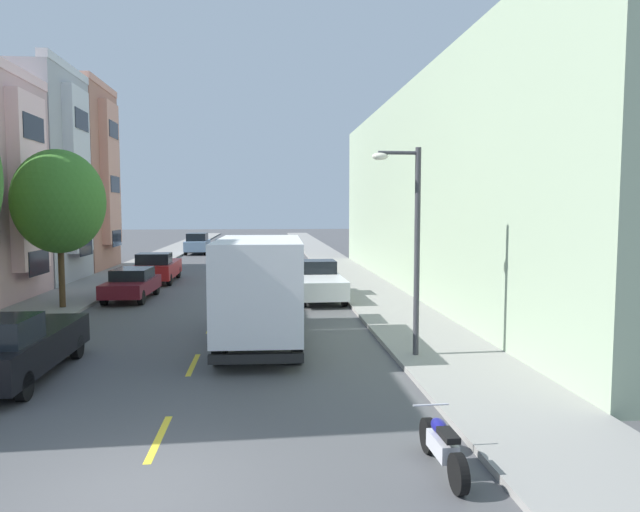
{
  "coord_description": "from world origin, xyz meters",
  "views": [
    {
      "loc": [
        1.98,
        -8.47,
        4.19
      ],
      "look_at": [
        4.98,
        23.65,
        1.53
      ],
      "focal_mm": 32.42,
      "sensor_mm": 36.0,
      "label": 1
    }
  ],
  "objects_px": {
    "street_lamp": "(411,234)",
    "parked_suv_sky": "(197,243)",
    "street_tree_second": "(59,202)",
    "parked_sedan_burgundy": "(132,283)",
    "parked_pickup_white": "(319,282)",
    "parked_motorcycle": "(442,446)",
    "moving_champagne_sedan": "(224,247)",
    "parked_pickup_black": "(12,347)",
    "delivery_box_truck": "(260,284)",
    "parked_pickup_red": "(157,268)"
  },
  "relations": [
    {
      "from": "street_lamp",
      "to": "parked_suv_sky",
      "type": "bearing_deg",
      "value": 104.9
    },
    {
      "from": "street_tree_second",
      "to": "parked_sedan_burgundy",
      "type": "xyz_separation_m",
      "value": [
        2.2,
        2.64,
        -3.72
      ]
    },
    {
      "from": "street_tree_second",
      "to": "parked_pickup_white",
      "type": "relative_size",
      "value": 1.21
    },
    {
      "from": "parked_suv_sky",
      "to": "parked_motorcycle",
      "type": "relative_size",
      "value": 2.34
    },
    {
      "from": "moving_champagne_sedan",
      "to": "parked_pickup_black",
      "type": "bearing_deg",
      "value": -93.59
    },
    {
      "from": "delivery_box_truck",
      "to": "parked_pickup_black",
      "type": "height_order",
      "value": "delivery_box_truck"
    },
    {
      "from": "delivery_box_truck",
      "to": "parked_motorcycle",
      "type": "distance_m",
      "value": 9.59
    },
    {
      "from": "street_lamp",
      "to": "parked_pickup_black",
      "type": "bearing_deg",
      "value": -174.36
    },
    {
      "from": "street_lamp",
      "to": "parked_pickup_white",
      "type": "bearing_deg",
      "value": 98.14
    },
    {
      "from": "street_tree_second",
      "to": "street_lamp",
      "type": "xyz_separation_m",
      "value": [
        12.32,
        -8.97,
        -0.96
      ]
    },
    {
      "from": "parked_pickup_red",
      "to": "parked_pickup_white",
      "type": "relative_size",
      "value": 1.0
    },
    {
      "from": "delivery_box_truck",
      "to": "parked_pickup_black",
      "type": "bearing_deg",
      "value": -151.71
    },
    {
      "from": "parked_motorcycle",
      "to": "parked_pickup_white",
      "type": "bearing_deg",
      "value": 91.21
    },
    {
      "from": "parked_motorcycle",
      "to": "street_tree_second",
      "type": "bearing_deg",
      "value": 125.32
    },
    {
      "from": "parked_pickup_white",
      "to": "parked_motorcycle",
      "type": "relative_size",
      "value": 2.6
    },
    {
      "from": "delivery_box_truck",
      "to": "moving_champagne_sedan",
      "type": "xyz_separation_m",
      "value": [
        -3.59,
        35.13,
        -1.13
      ]
    },
    {
      "from": "parked_motorcycle",
      "to": "parked_pickup_red",
      "type": "bearing_deg",
      "value": 109.91
    },
    {
      "from": "parked_pickup_white",
      "to": "parked_pickup_black",
      "type": "xyz_separation_m",
      "value": [
        -8.59,
        -11.8,
        0.0
      ]
    },
    {
      "from": "street_tree_second",
      "to": "parked_pickup_black",
      "type": "bearing_deg",
      "value": -77.6
    },
    {
      "from": "parked_suv_sky",
      "to": "moving_champagne_sedan",
      "type": "height_order",
      "value": "parked_suv_sky"
    },
    {
      "from": "delivery_box_truck",
      "to": "street_lamp",
      "type": "bearing_deg",
      "value": -28.37
    },
    {
      "from": "delivery_box_truck",
      "to": "parked_pickup_white",
      "type": "bearing_deg",
      "value": 73.22
    },
    {
      "from": "parked_pickup_black",
      "to": "parked_motorcycle",
      "type": "bearing_deg",
      "value": -32.78
    },
    {
      "from": "parked_pickup_black",
      "to": "moving_champagne_sedan",
      "type": "bearing_deg",
      "value": 86.41
    },
    {
      "from": "parked_pickup_red",
      "to": "parked_pickup_black",
      "type": "relative_size",
      "value": 1.0
    },
    {
      "from": "parked_pickup_red",
      "to": "parked_suv_sky",
      "type": "height_order",
      "value": "parked_suv_sky"
    },
    {
      "from": "street_tree_second",
      "to": "parked_motorcycle",
      "type": "xyz_separation_m",
      "value": [
        11.15,
        -15.74,
        -4.06
      ]
    },
    {
      "from": "street_tree_second",
      "to": "parked_suv_sky",
      "type": "bearing_deg",
      "value": 86.07
    },
    {
      "from": "parked_suv_sky",
      "to": "parked_motorcycle",
      "type": "height_order",
      "value": "parked_suv_sky"
    },
    {
      "from": "street_lamp",
      "to": "parked_pickup_black",
      "type": "height_order",
      "value": "street_lamp"
    },
    {
      "from": "street_tree_second",
      "to": "parked_pickup_black",
      "type": "relative_size",
      "value": 1.21
    },
    {
      "from": "street_lamp",
      "to": "parked_pickup_white",
      "type": "relative_size",
      "value": 1.07
    },
    {
      "from": "parked_pickup_red",
      "to": "parked_motorcycle",
      "type": "relative_size",
      "value": 2.6
    },
    {
      "from": "street_tree_second",
      "to": "moving_champagne_sedan",
      "type": "relative_size",
      "value": 1.43
    },
    {
      "from": "street_lamp",
      "to": "parked_pickup_black",
      "type": "relative_size",
      "value": 1.07
    },
    {
      "from": "parked_pickup_white",
      "to": "moving_champagne_sedan",
      "type": "bearing_deg",
      "value": 103.1
    },
    {
      "from": "parked_pickup_black",
      "to": "parked_suv_sky",
      "type": "xyz_separation_m",
      "value": [
        -0.15,
        39.64,
        0.16
      ]
    },
    {
      "from": "parked_pickup_black",
      "to": "moving_champagne_sedan",
      "type": "distance_m",
      "value": 38.44
    },
    {
      "from": "street_tree_second",
      "to": "parked_pickup_black",
      "type": "xyz_separation_m",
      "value": [
        2.19,
        -9.97,
        -3.64
      ]
    },
    {
      "from": "street_lamp",
      "to": "moving_champagne_sedan",
      "type": "height_order",
      "value": "street_lamp"
    },
    {
      "from": "parked_pickup_red",
      "to": "parked_suv_sky",
      "type": "xyz_separation_m",
      "value": [
        -0.15,
        20.69,
        0.16
      ]
    },
    {
      "from": "parked_sedan_burgundy",
      "to": "parked_motorcycle",
      "type": "relative_size",
      "value": 2.21
    },
    {
      "from": "street_lamp",
      "to": "parked_sedan_burgundy",
      "type": "height_order",
      "value": "street_lamp"
    },
    {
      "from": "parked_suv_sky",
      "to": "parked_pickup_red",
      "type": "bearing_deg",
      "value": -89.58
    },
    {
      "from": "delivery_box_truck",
      "to": "parked_sedan_burgundy",
      "type": "xyz_separation_m",
      "value": [
        -6.0,
        9.38,
        -1.13
      ]
    },
    {
      "from": "street_tree_second",
      "to": "delivery_box_truck",
      "type": "relative_size",
      "value": 0.87
    },
    {
      "from": "street_tree_second",
      "to": "delivery_box_truck",
      "type": "distance_m",
      "value": 10.92
    },
    {
      "from": "street_tree_second",
      "to": "moving_champagne_sedan",
      "type": "distance_m",
      "value": 29.01
    },
    {
      "from": "delivery_box_truck",
      "to": "parked_pickup_black",
      "type": "relative_size",
      "value": 1.39
    },
    {
      "from": "street_tree_second",
      "to": "parked_pickup_white",
      "type": "distance_m",
      "value": 11.52
    }
  ]
}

